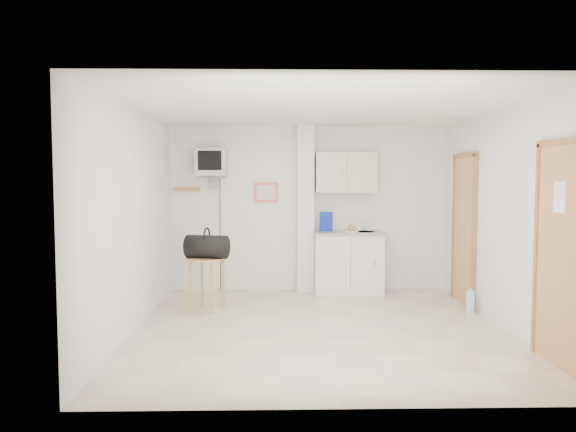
{
  "coord_description": "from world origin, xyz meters",
  "views": [
    {
      "loc": [
        -0.5,
        -6.32,
        1.73
      ],
      "look_at": [
        -0.35,
        0.6,
        1.25
      ],
      "focal_mm": 35.0,
      "sensor_mm": 36.0,
      "label": 1
    }
  ],
  "objects_px": {
    "crt_television": "(211,163)",
    "duffel_bag": "(207,246)",
    "water_bottle": "(470,302)",
    "round_table": "(207,266)"
  },
  "relations": [
    {
      "from": "crt_television",
      "to": "water_bottle",
      "type": "distance_m",
      "value": 4.1
    },
    {
      "from": "crt_television",
      "to": "round_table",
      "type": "distance_m",
      "value": 1.76
    },
    {
      "from": "round_table",
      "to": "duffel_bag",
      "type": "bearing_deg",
      "value": -77.29
    },
    {
      "from": "duffel_bag",
      "to": "water_bottle",
      "type": "xyz_separation_m",
      "value": [
        3.37,
        -0.18,
        -0.7
      ]
    },
    {
      "from": "duffel_bag",
      "to": "water_bottle",
      "type": "distance_m",
      "value": 3.44
    },
    {
      "from": "round_table",
      "to": "water_bottle",
      "type": "distance_m",
      "value": 3.41
    },
    {
      "from": "crt_television",
      "to": "round_table",
      "type": "xyz_separation_m",
      "value": [
        0.05,
        -1.12,
        -1.36
      ]
    },
    {
      "from": "crt_television",
      "to": "duffel_bag",
      "type": "xyz_separation_m",
      "value": [
        0.06,
        -1.17,
        -1.09
      ]
    },
    {
      "from": "duffel_bag",
      "to": "water_bottle",
      "type": "bearing_deg",
      "value": 9.95
    },
    {
      "from": "crt_television",
      "to": "duffel_bag",
      "type": "relative_size",
      "value": 3.66
    }
  ]
}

